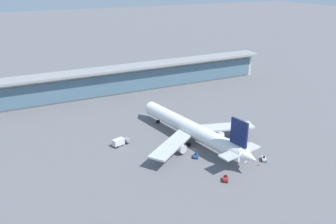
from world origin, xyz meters
TOP-DOWN VIEW (x-y plane):
  - ground_plane at (0.00, 0.00)m, footprint 1200.00×1200.00m
  - airliner_on_stand at (3.35, 5.66)m, footprint 51.66×67.95m
  - service_truck_near_nose_white at (19.26, -19.08)m, footprint 3.00×3.33m
  - service_truck_under_wing_blue at (-1.94, -6.00)m, footprint 3.06×3.32m
  - service_truck_mid_apron_olive at (13.05, 2.93)m, footprint 6.75×6.83m
  - service_truck_by_tail_red at (-1.14, -23.86)m, footprint 3.14×3.29m
  - service_truck_on_taxiway_grey at (-23.91, 16.08)m, footprint 7.65×4.39m
  - service_truck_at_far_stand_blue at (20.07, -5.51)m, footprint 3.73×8.85m
  - terminal_building at (0.00, 80.02)m, footprint 183.60×12.80m
  - safety_cone_alpha at (15.26, -20.90)m, footprint 0.62×0.62m

SIDE VIEW (x-z plane):
  - ground_plane at x=0.00m, z-range 0.00..0.00m
  - safety_cone_alpha at x=15.26m, z-range -0.03..0.67m
  - service_truck_near_nose_white at x=19.26m, z-range -0.15..1.90m
  - service_truck_under_wing_blue at x=-1.94m, z-range -0.15..1.90m
  - service_truck_by_tail_red at x=-1.14m, z-range -0.15..1.90m
  - service_truck_mid_apron_olive at x=13.05m, z-range 0.14..3.24m
  - service_truck_on_taxiway_grey at x=-23.91m, z-range 0.14..3.24m
  - service_truck_at_far_stand_blue at x=20.07m, z-range 0.23..3.18m
  - airliner_on_stand at x=3.35m, z-range -3.36..14.80m
  - terminal_building at x=0.00m, z-range 0.27..15.47m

